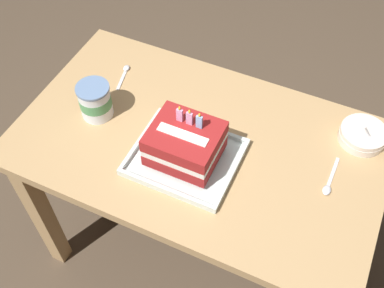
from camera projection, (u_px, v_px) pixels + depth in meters
The scene contains 8 objects.
ground_plane at pixel (197, 246), 2.02m from camera, with size 8.00×8.00×0.00m, color #4C3D2D.
dining_table at pixel (198, 163), 1.53m from camera, with size 1.13×0.67×0.74m.
foil_tray at pixel (185, 158), 1.39m from camera, with size 0.31×0.27×0.02m.
birthday_cake at pixel (185, 143), 1.33m from camera, with size 0.20×0.17×0.16m.
bowl_stack at pixel (363, 135), 1.42m from camera, with size 0.14×0.14×0.09m.
ice_cream_tub at pixel (95, 101), 1.46m from camera, with size 0.10×0.10×0.12m.
serving_spoon_near_tray at pixel (328, 186), 1.33m from camera, with size 0.02×0.15×0.01m.
serving_spoon_by_bowls at pixel (125, 71), 1.62m from camera, with size 0.04×0.12×0.01m.
Camera 1 is at (0.35, -0.81, 1.86)m, focal length 43.57 mm.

